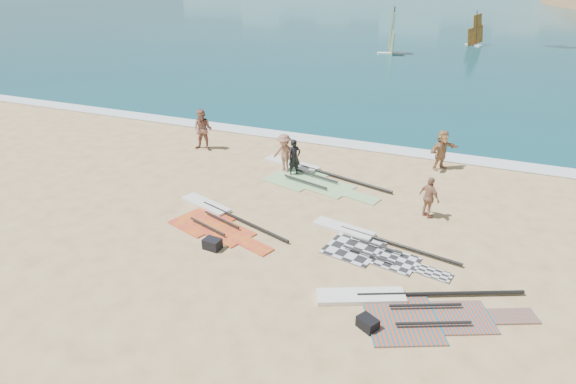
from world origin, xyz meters
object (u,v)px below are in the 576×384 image
at_px(rig_grey, 365,243).
at_px(rig_red, 215,218).
at_px(rig_orange, 406,307).
at_px(gear_bag_far, 368,323).
at_px(person_wetsuit, 294,158).
at_px(rig_green, 308,175).
at_px(beachgoer_back, 429,198).
at_px(gear_bag_near, 212,244).
at_px(beachgoer_mid, 284,154).
at_px(beachgoer_right, 442,150).
at_px(beachgoer_left, 203,130).

relative_size(rig_grey, rig_red, 0.99).
distance_m(rig_orange, gear_bag_far, 1.37).
bearing_deg(person_wetsuit, gear_bag_far, -108.69).
xyz_separation_m(rig_green, gear_bag_far, (4.68, -8.43, 0.10)).
distance_m(rig_grey, gear_bag_far, 3.99).
bearing_deg(beachgoer_back, gear_bag_near, 75.76).
height_order(rig_red, gear_bag_near, gear_bag_near).
bearing_deg(rig_green, beachgoer_back, -3.97).
xyz_separation_m(person_wetsuit, beachgoer_back, (5.80, -1.72, -0.03)).
height_order(rig_red, beachgoer_back, beachgoer_back).
bearing_deg(rig_red, person_wetsuit, 95.65).
bearing_deg(beachgoer_mid, rig_orange, -29.93).
xyz_separation_m(rig_orange, gear_bag_near, (-6.23, 0.64, 0.12)).
bearing_deg(beachgoer_right, gear_bag_far, -145.61).
bearing_deg(rig_grey, beachgoer_right, 90.65).
distance_m(rig_green, beachgoer_left, 6.03).
bearing_deg(beachgoer_right, rig_red, 175.62).
bearing_deg(rig_red, beachgoer_left, 143.56).
bearing_deg(gear_bag_far, rig_green, 119.04).
xyz_separation_m(beachgoer_mid, beachgoer_right, (6.20, 3.00, 0.02)).
relative_size(rig_red, beachgoer_left, 2.55).
bearing_deg(beachgoer_back, rig_grey, 96.80).
bearing_deg(rig_orange, rig_green, 102.59).
bearing_deg(gear_bag_near, person_wetsuit, 88.11).
bearing_deg(beachgoer_mid, rig_green, 19.88).
bearing_deg(rig_orange, gear_bag_far, -148.40).
distance_m(rig_green, gear_bag_far, 9.64).
xyz_separation_m(rig_orange, gear_bag_far, (-0.77, -1.13, 0.10)).
bearing_deg(person_wetsuit, beachgoer_back, -67.59).
relative_size(gear_bag_far, beachgoer_left, 0.25).
xyz_separation_m(gear_bag_near, gear_bag_far, (5.46, -1.77, -0.02)).
relative_size(beachgoer_mid, beachgoer_back, 1.13).
bearing_deg(rig_orange, gear_bag_near, 150.01).
bearing_deg(gear_bag_far, person_wetsuit, 122.37).
relative_size(rig_red, beachgoer_mid, 2.91).
height_order(beachgoer_mid, beachgoer_back, beachgoer_mid).
bearing_deg(rig_orange, beachgoer_back, 68.14).
bearing_deg(beachgoer_left, rig_orange, -45.95).
height_order(rig_orange, beachgoer_right, beachgoer_right).
relative_size(rig_orange, rig_red, 1.13).
relative_size(gear_bag_far, person_wetsuit, 0.32).
relative_size(person_wetsuit, beachgoer_mid, 0.92).
xyz_separation_m(rig_green, rig_red, (-1.71, -4.90, -0.00)).
height_order(gear_bag_near, beachgoer_mid, beachgoer_mid).
xyz_separation_m(rig_red, beachgoer_left, (-4.13, 6.05, 0.94)).
relative_size(rig_grey, beachgoer_mid, 2.90).
height_order(rig_red, person_wetsuit, person_wetsuit).
relative_size(rig_grey, beachgoer_back, 3.28).
xyz_separation_m(rig_grey, rig_orange, (1.80, -2.72, 0.00)).
bearing_deg(rig_grey, beachgoer_left, 160.52).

